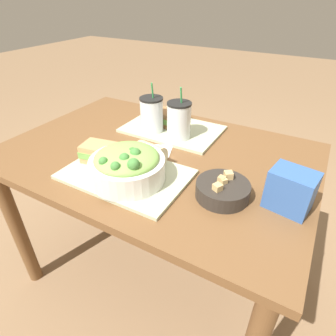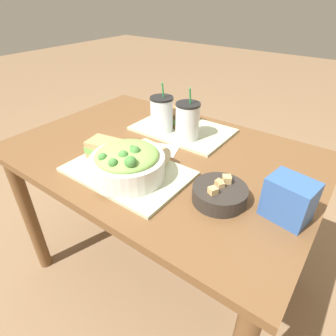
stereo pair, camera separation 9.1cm
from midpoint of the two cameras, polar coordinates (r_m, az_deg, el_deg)
name	(u,v)px [view 1 (the left image)]	position (r m, az deg, el deg)	size (l,w,h in m)	color
ground_plane	(159,270)	(1.57, -3.66, -19.99)	(12.00, 12.00, 0.00)	#846647
dining_table	(156,175)	(1.15, -4.72, -1.41)	(1.18, 0.81, 0.71)	brown
tray_near	(126,174)	(0.96, -11.14, -1.39)	(0.41, 0.27, 0.01)	#B2BC99
tray_far	(172,129)	(1.25, -1.19, 7.86)	(0.41, 0.27, 0.01)	#B2BC99
salad_bowl	(127,165)	(0.90, -11.15, 0.45)	(0.24, 0.24, 0.12)	white
soup_bowl	(223,189)	(0.85, 8.06, -4.43)	(0.16, 0.16, 0.07)	#2D2823
sandwich_near	(100,153)	(1.03, -16.16, 2.94)	(0.14, 0.11, 0.06)	tan
baguette_near	(151,154)	(0.98, -6.19, 2.78)	(0.11, 0.09, 0.07)	#DBBC84
sandwich_far	(162,117)	(1.28, -3.21, 10.35)	(0.14, 0.11, 0.06)	olive
baguette_far	(177,112)	(1.32, -0.17, 11.32)	(0.08, 0.08, 0.07)	#DBBC84
drink_cup_dark	(152,115)	(1.21, -5.50, 10.54)	(0.10, 0.10, 0.21)	silver
drink_cup_red	(179,121)	(1.14, -0.06, 9.41)	(0.10, 0.10, 0.21)	silver
chip_bag	(291,190)	(0.84, 20.88, -4.37)	(0.13, 0.11, 0.12)	#335BA3
napkin_folded	(154,150)	(1.10, -5.19, 3.56)	(0.15, 0.13, 0.00)	white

